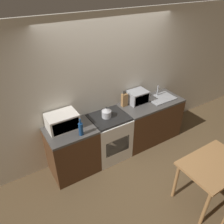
# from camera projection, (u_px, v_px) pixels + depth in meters

# --- Properties ---
(ground_plane) EXTENTS (16.00, 16.00, 0.00)m
(ground_plane) POSITION_uv_depth(u_px,v_px,m) (142.00, 173.00, 3.97)
(ground_plane) COLOR brown
(wall_back) EXTENTS (10.00, 0.06, 2.60)m
(wall_back) POSITION_uv_depth(u_px,v_px,m) (111.00, 86.00, 4.04)
(wall_back) COLOR silver
(wall_back) RESTS_ON ground_plane
(counter_left_run) EXTENTS (0.80, 0.62, 0.90)m
(counter_left_run) POSITION_uv_depth(u_px,v_px,m) (73.00, 151.00, 3.81)
(counter_left_run) COLOR #4C2D19
(counter_left_run) RESTS_ON ground_plane
(counter_right_run) EXTENTS (1.30, 0.62, 0.90)m
(counter_right_run) POSITION_uv_depth(u_px,v_px,m) (149.00, 120.00, 4.59)
(counter_right_run) COLOR #4C2D19
(counter_right_run) RESTS_ON ground_plane
(stove_range) EXTENTS (0.69, 0.62, 0.90)m
(stove_range) POSITION_uv_depth(u_px,v_px,m) (109.00, 136.00, 4.14)
(stove_range) COLOR silver
(stove_range) RESTS_ON ground_plane
(kettle) EXTENTS (0.17, 0.17, 0.21)m
(kettle) POSITION_uv_depth(u_px,v_px,m) (106.00, 113.00, 3.84)
(kettle) COLOR #B7B7BC
(kettle) RESTS_ON stove_range
(microwave) EXTENTS (0.50, 0.36, 0.27)m
(microwave) POSITION_uv_depth(u_px,v_px,m) (62.00, 121.00, 3.54)
(microwave) COLOR silver
(microwave) RESTS_ON counter_left_run
(bottle) EXTENTS (0.07, 0.07, 0.30)m
(bottle) POSITION_uv_depth(u_px,v_px,m) (81.00, 129.00, 3.41)
(bottle) COLOR navy
(bottle) RESTS_ON counter_left_run
(knife_block) EXTENTS (0.11, 0.07, 0.32)m
(knife_block) POSITION_uv_depth(u_px,v_px,m) (124.00, 100.00, 4.15)
(knife_block) COLOR #9E7042
(knife_block) RESTS_ON counter_right_run
(toaster_oven) EXTENTS (0.37, 0.30, 0.25)m
(toaster_oven) POSITION_uv_depth(u_px,v_px,m) (138.00, 97.00, 4.26)
(toaster_oven) COLOR #999BA0
(toaster_oven) RESTS_ON counter_right_run
(sink_basin) EXTENTS (0.55, 0.37, 0.24)m
(sink_basin) POSITION_uv_depth(u_px,v_px,m) (161.00, 98.00, 4.46)
(sink_basin) COLOR #999BA0
(sink_basin) RESTS_ON counter_right_run
(dining_table) EXTENTS (0.97, 0.67, 0.74)m
(dining_table) POSITION_uv_depth(u_px,v_px,m) (213.00, 168.00, 3.21)
(dining_table) COLOR #9E7042
(dining_table) RESTS_ON ground_plane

